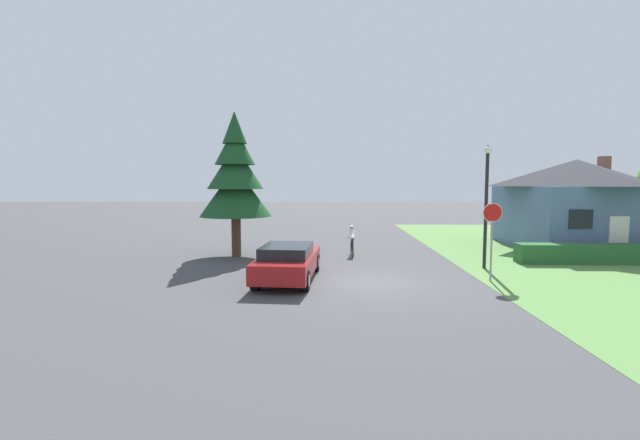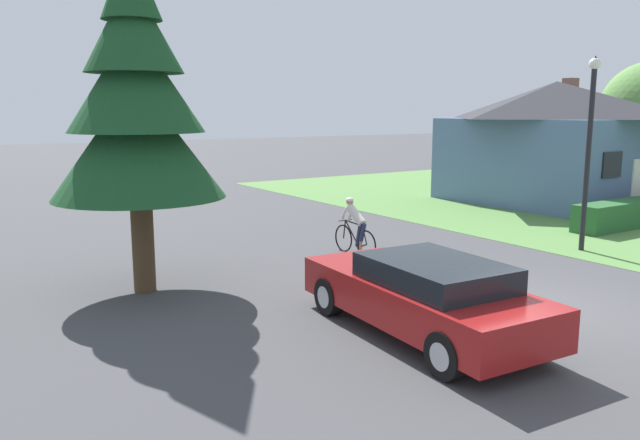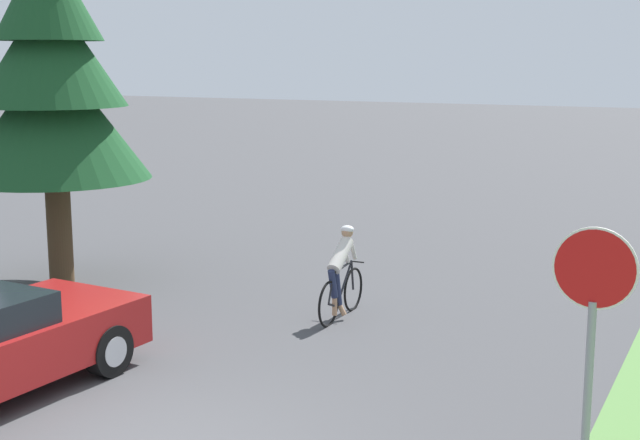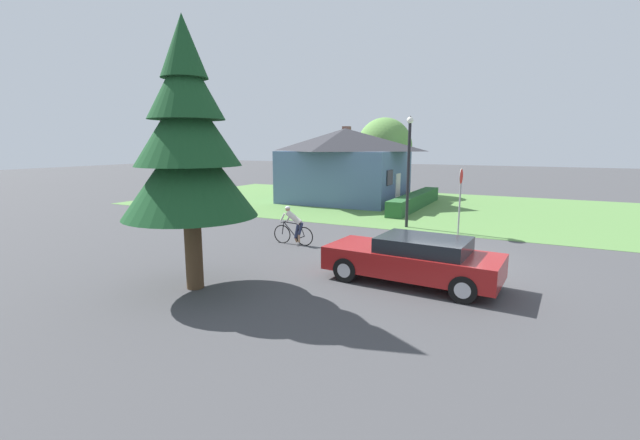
# 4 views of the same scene
# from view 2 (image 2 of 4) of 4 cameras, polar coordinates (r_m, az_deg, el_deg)

# --- Properties ---
(ground_plane) EXTENTS (140.00, 140.00, 0.00)m
(ground_plane) POSITION_cam_2_polar(r_m,az_deg,el_deg) (12.64, 19.39, -7.65)
(ground_plane) COLOR #424244
(cottage_house) EXTENTS (7.04, 7.97, 5.08)m
(cottage_house) POSITION_cam_2_polar(r_m,az_deg,el_deg) (27.28, 20.57, 6.84)
(cottage_house) COLOR slate
(cottage_house) RESTS_ON ground
(sedan_left_lane) EXTENTS (2.18, 4.85, 1.33)m
(sedan_left_lane) POSITION_cam_2_polar(r_m,az_deg,el_deg) (10.56, 9.46, -6.77)
(sedan_left_lane) COLOR maroon
(sedan_left_lane) RESTS_ON ground
(cyclist) EXTENTS (0.44, 1.72, 1.50)m
(cyclist) POSITION_cam_2_polar(r_m,az_deg,el_deg) (16.18, 3.24, -0.70)
(cyclist) COLOR black
(cyclist) RESTS_ON ground
(street_lamp) EXTENTS (0.30, 0.30, 5.10)m
(street_lamp) POSITION_cam_2_polar(r_m,az_deg,el_deg) (17.83, 23.40, 6.89)
(street_lamp) COLOR black
(street_lamp) RESTS_ON ground
(conifer_tall_near) EXTENTS (3.45, 3.45, 6.97)m
(conifer_tall_near) POSITION_cam_2_polar(r_m,az_deg,el_deg) (13.10, -16.48, 10.33)
(conifer_tall_near) COLOR #4C3823
(conifer_tall_near) RESTS_ON ground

